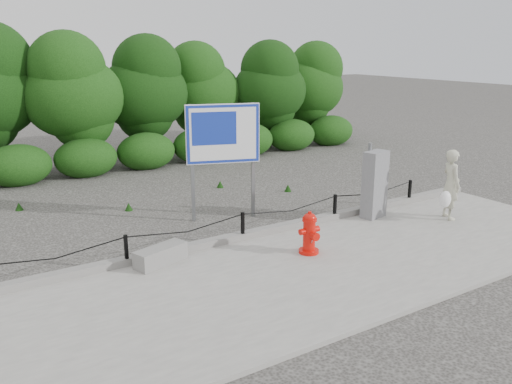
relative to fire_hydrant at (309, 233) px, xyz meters
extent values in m
plane|color=#2D2B28|center=(-0.71, 1.32, -0.48)|extent=(90.00, 90.00, 0.00)
cube|color=gray|center=(-0.71, -0.68, -0.44)|extent=(14.00, 4.00, 0.08)
cube|color=slate|center=(-0.71, 1.37, -0.33)|extent=(14.00, 0.22, 0.14)
cube|color=black|center=(-3.21, 1.32, -0.10)|extent=(0.06, 0.06, 0.60)
cube|color=black|center=(-0.71, 1.32, -0.10)|extent=(0.06, 0.06, 0.60)
cube|color=black|center=(1.79, 1.32, -0.10)|extent=(0.06, 0.06, 0.60)
cube|color=black|center=(4.29, 1.32, -0.10)|extent=(0.06, 0.06, 0.60)
cylinder|color=black|center=(-4.46, 1.32, 0.12)|extent=(2.50, 0.02, 0.02)
cylinder|color=black|center=(-1.96, 1.32, 0.12)|extent=(2.50, 0.02, 0.02)
cylinder|color=black|center=(0.54, 1.32, 0.12)|extent=(2.50, 0.02, 0.02)
cylinder|color=black|center=(3.04, 1.32, 0.12)|extent=(2.50, 0.02, 0.02)
cylinder|color=black|center=(-1.71, 9.92, 0.59)|extent=(0.18, 0.18, 2.16)
ellipsoid|color=#194610|center=(-1.71, 9.92, 2.10)|extent=(3.19, 2.76, 3.45)
cylinder|color=black|center=(0.79, 10.32, 0.57)|extent=(0.18, 0.18, 2.12)
ellipsoid|color=#194610|center=(0.79, 10.32, 2.06)|extent=(3.13, 2.71, 3.39)
cylinder|color=black|center=(3.29, 10.72, 0.52)|extent=(0.18, 0.18, 2.00)
ellipsoid|color=#194610|center=(3.29, 10.72, 1.92)|extent=(2.96, 2.56, 3.20)
cylinder|color=black|center=(5.79, 9.92, 0.53)|extent=(0.18, 0.18, 2.02)
ellipsoid|color=#194610|center=(5.79, 9.92, 1.94)|extent=(3.00, 2.59, 3.24)
cylinder|color=black|center=(8.09, 10.32, 0.52)|extent=(0.18, 0.18, 2.01)
ellipsoid|color=#194610|center=(8.09, 10.32, 1.92)|extent=(2.97, 2.57, 3.21)
cylinder|color=red|center=(0.00, 0.01, -0.37)|extent=(0.41, 0.41, 0.07)
cylinder|color=red|center=(0.00, 0.01, -0.04)|extent=(0.25, 0.25, 0.59)
cylinder|color=red|center=(0.00, 0.01, 0.28)|extent=(0.29, 0.29, 0.06)
ellipsoid|color=red|center=(0.00, 0.01, 0.31)|extent=(0.26, 0.26, 0.19)
cylinder|color=red|center=(0.00, 0.01, 0.42)|extent=(0.07, 0.07, 0.06)
cylinder|color=red|center=(-0.16, 0.01, 0.06)|extent=(0.11, 0.12, 0.12)
cylinder|color=red|center=(0.17, 0.00, 0.06)|extent=(0.11, 0.12, 0.12)
cylinder|color=red|center=(0.00, -0.17, -0.01)|extent=(0.17, 0.14, 0.17)
cylinder|color=slate|center=(-0.03, -0.13, -0.10)|extent=(0.01, 0.06, 0.13)
imported|color=#B5B49B|center=(4.08, -0.05, 0.41)|extent=(0.59, 0.70, 1.63)
ellipsoid|color=white|center=(3.73, -0.20, 0.15)|extent=(0.29, 0.23, 0.39)
cube|color=gray|center=(-2.65, 1.07, -0.24)|extent=(1.09, 0.65, 0.33)
cube|color=gray|center=(2.68, 0.97, 0.38)|extent=(0.66, 0.47, 1.57)
cube|color=slate|center=(2.68, 1.19, 0.46)|extent=(0.08, 0.08, 1.74)
cube|color=slate|center=(-0.90, 3.21, 0.88)|extent=(0.10, 0.10, 2.73)
cube|color=slate|center=(0.45, 2.75, 0.88)|extent=(0.10, 0.10, 2.73)
cube|color=white|center=(-0.25, 2.93, 1.56)|extent=(1.63, 0.61, 1.36)
cube|color=#162FA4|center=(-0.26, 2.90, 1.56)|extent=(1.58, 0.55, 1.32)
cube|color=#162FA4|center=(-0.45, 2.95, 1.70)|extent=(0.97, 0.34, 0.75)
camera|label=1|loc=(-6.23, -7.76, 3.58)|focal=38.00mm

